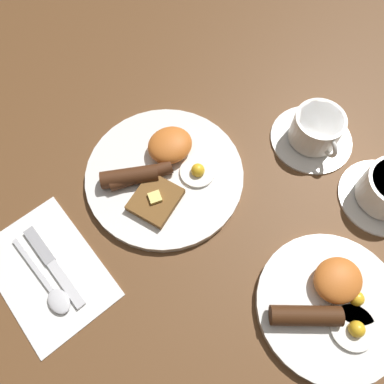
# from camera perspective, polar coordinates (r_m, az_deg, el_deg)

# --- Properties ---
(ground_plane) EXTENTS (3.00, 3.00, 0.00)m
(ground_plane) POSITION_cam_1_polar(r_m,az_deg,el_deg) (0.67, -4.15, 2.26)
(ground_plane) COLOR brown
(breakfast_plate_near) EXTENTS (0.28, 0.28, 0.05)m
(breakfast_plate_near) POSITION_cam_1_polar(r_m,az_deg,el_deg) (0.66, -4.45, 2.99)
(breakfast_plate_near) COLOR white
(breakfast_plate_near) RESTS_ON ground_plane
(breakfast_plate_far) EXTENTS (0.22, 0.22, 0.05)m
(breakfast_plate_far) POSITION_cam_1_polar(r_m,az_deg,el_deg) (0.62, 20.46, -15.56)
(breakfast_plate_far) COLOR white
(breakfast_plate_far) RESTS_ON ground_plane
(teacup_near) EXTENTS (0.15, 0.15, 0.07)m
(teacup_near) POSITION_cam_1_polar(r_m,az_deg,el_deg) (0.72, 18.29, 8.79)
(teacup_near) COLOR white
(teacup_near) RESTS_ON ground_plane
(napkin) EXTENTS (0.17, 0.23, 0.01)m
(napkin) POSITION_cam_1_polar(r_m,az_deg,el_deg) (0.65, -21.12, -11.18)
(napkin) COLOR white
(napkin) RESTS_ON ground_plane
(knife) EXTENTS (0.03, 0.16, 0.01)m
(knife) POSITION_cam_1_polar(r_m,az_deg,el_deg) (0.65, -20.75, -9.90)
(knife) COLOR silver
(knife) RESTS_ON napkin
(spoon) EXTENTS (0.04, 0.15, 0.01)m
(spoon) POSITION_cam_1_polar(r_m,az_deg,el_deg) (0.63, -20.47, -14.16)
(spoon) COLOR silver
(spoon) RESTS_ON napkin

